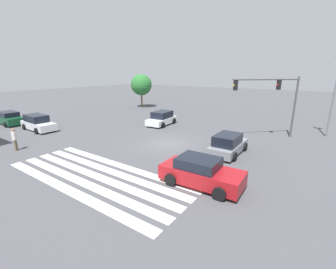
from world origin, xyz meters
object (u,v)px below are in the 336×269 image
at_px(car_2, 162,118).
at_px(street_light_pole_a, 335,89).
at_px(car_3, 9,118).
at_px(car_5, 228,144).
at_px(traffic_signal_mast, 276,94).
at_px(car_0, 201,172).
at_px(pedestrian, 15,138).
at_px(tree_corner_a, 141,85).
at_px(car_4, 38,123).

xyz_separation_m(car_2, street_light_pole_a, (15.92, 4.90, 3.72)).
bearing_deg(car_3, car_5, 14.28).
relative_size(car_2, car_5, 1.02).
bearing_deg(car_3, traffic_signal_mast, 25.93).
height_order(car_0, car_3, car_0).
bearing_deg(car_3, pedestrian, -16.42).
relative_size(street_light_pole_a, tree_corner_a, 1.31).
relative_size(car_0, tree_corner_a, 0.80).
bearing_deg(car_5, street_light_pole_a, -32.39).
distance_m(traffic_signal_mast, pedestrian, 22.11).
xyz_separation_m(car_2, tree_corner_a, (-10.85, 8.94, 3.09)).
height_order(pedestrian, street_light_pole_a, street_light_pole_a).
height_order(traffic_signal_mast, car_0, traffic_signal_mast).
distance_m(car_0, car_4, 19.72).
bearing_deg(pedestrian, car_0, -29.93).
height_order(traffic_signal_mast, car_2, traffic_signal_mast).
height_order(car_2, tree_corner_a, tree_corner_a).
height_order(car_0, street_light_pole_a, street_light_pole_a).
distance_m(car_5, tree_corner_a, 25.10).
distance_m(traffic_signal_mast, tree_corner_a, 23.75).
height_order(car_5, pedestrian, pedestrian).
xyz_separation_m(car_4, pedestrian, (5.19, -4.27, 0.24)).
bearing_deg(car_0, tree_corner_a, 135.29).
bearing_deg(car_4, traffic_signal_mast, 29.89).
bearing_deg(traffic_signal_mast, tree_corner_a, -63.60).
bearing_deg(tree_corner_a, pedestrian, -73.64).
xyz_separation_m(traffic_signal_mast, car_5, (-1.85, -6.34, -3.34)).
bearing_deg(tree_corner_a, traffic_signal_mast, -18.60).
bearing_deg(car_5, car_0, -175.33).
bearing_deg(tree_corner_a, car_4, -85.43).
distance_m(car_3, pedestrian, 11.32).
distance_m(car_0, pedestrian, 14.87).
relative_size(car_3, car_4, 0.91).
distance_m(traffic_signal_mast, car_2, 12.20).
distance_m(car_2, car_4, 13.33).
relative_size(car_5, tree_corner_a, 0.74).
bearing_deg(street_light_pole_a, car_5, -121.79).
height_order(car_3, street_light_pole_a, street_light_pole_a).
xyz_separation_m(car_0, pedestrian, (-14.51, -3.23, 0.28)).
xyz_separation_m(car_5, pedestrian, (-14.00, -8.77, 0.28)).
relative_size(pedestrian, tree_corner_a, 0.32).
relative_size(car_3, car_5, 1.04).
distance_m(car_0, car_2, 14.72).
xyz_separation_m(pedestrian, tree_corner_a, (-6.66, 22.68, 2.83)).
bearing_deg(car_5, car_2, 62.54).
xyz_separation_m(car_2, car_5, (9.81, -4.97, -0.02)).
height_order(car_0, tree_corner_a, tree_corner_a).
relative_size(car_2, street_light_pole_a, 0.57).
relative_size(car_2, car_4, 0.89).
bearing_deg(car_5, tree_corner_a, 55.45).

